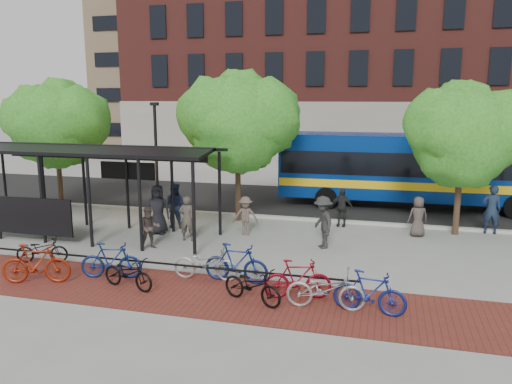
% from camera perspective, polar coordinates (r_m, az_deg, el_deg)
% --- Properties ---
extents(ground, '(160.00, 160.00, 0.00)m').
position_cam_1_polar(ground, '(18.33, 3.98, -6.25)').
color(ground, '#9E9E99').
rests_on(ground, ground).
extents(asphalt_street, '(160.00, 8.00, 0.01)m').
position_cam_1_polar(asphalt_street, '(25.99, 7.34, -1.16)').
color(asphalt_street, black).
rests_on(asphalt_street, ground).
extents(curb, '(160.00, 0.25, 0.12)m').
position_cam_1_polar(curb, '(22.11, 5.96, -3.12)').
color(curb, '#B7B7B2').
rests_on(curb, ground).
extents(brick_strip, '(24.00, 3.00, 0.01)m').
position_cam_1_polar(brick_strip, '(14.35, -7.98, -11.30)').
color(brick_strip, maroon).
rests_on(brick_strip, ground).
extents(bike_rack_rail, '(12.00, 0.05, 0.95)m').
position_cam_1_polar(bike_rack_rail, '(15.63, -11.14, -9.53)').
color(bike_rack_rail, black).
rests_on(bike_rack_rail, ground).
extents(building_brick, '(55.00, 14.00, 20.00)m').
position_cam_1_polar(building_brick, '(43.97, 24.61, 15.96)').
color(building_brick, maroon).
rests_on(building_brick, ground).
extents(building_tower, '(22.00, 22.00, 30.00)m').
position_cam_1_polar(building_tower, '(61.12, -3.92, 19.92)').
color(building_tower, '#7A664C').
rests_on(building_tower, ground).
extents(bus_shelter, '(10.60, 3.07, 3.60)m').
position_cam_1_polar(bus_shelter, '(20.39, -19.28, 3.53)').
color(bus_shelter, black).
rests_on(bus_shelter, ground).
extents(tree_a, '(4.90, 4.00, 6.18)m').
position_cam_1_polar(tree_a, '(25.58, -21.72, 7.54)').
color(tree_a, '#382619').
rests_on(tree_a, ground).
extents(tree_b, '(5.15, 4.20, 6.47)m').
position_cam_1_polar(tree_b, '(21.49, -1.84, 8.39)').
color(tree_b, '#382619').
rests_on(tree_b, ground).
extents(tree_c, '(4.66, 3.80, 5.92)m').
position_cam_1_polar(tree_c, '(20.80, 22.80, 6.35)').
color(tree_c, '#382619').
rests_on(tree_c, ground).
extents(lamp_post_left, '(0.35, 0.20, 5.12)m').
position_cam_1_polar(lamp_post_left, '(23.36, -11.33, 4.17)').
color(lamp_post_left, black).
rests_on(lamp_post_left, ground).
extents(bus, '(13.27, 3.39, 3.57)m').
position_cam_1_polar(bus, '(25.56, 17.89, 2.84)').
color(bus, navy).
rests_on(bus, ground).
extents(bike_0, '(1.76, 1.08, 0.87)m').
position_cam_1_polar(bike_0, '(17.93, -23.26, -6.07)').
color(bike_0, black).
rests_on(bike_0, ground).
extents(bike_1, '(2.07, 1.13, 1.20)m').
position_cam_1_polar(bike_1, '(16.02, -23.86, -7.50)').
color(bike_1, maroon).
rests_on(bike_1, ground).
extents(bike_3, '(1.92, 0.93, 1.11)m').
position_cam_1_polar(bike_3, '(15.69, -16.22, -7.53)').
color(bike_3, navy).
rests_on(bike_3, ground).
extents(bike_4, '(1.84, 1.00, 0.91)m').
position_cam_1_polar(bike_4, '(14.78, -14.41, -8.98)').
color(bike_4, black).
rests_on(bike_4, ground).
extents(bike_6, '(2.02, 0.84, 1.04)m').
position_cam_1_polar(bike_6, '(15.07, -5.75, -8.06)').
color(bike_6, '#A2A1A4').
rests_on(bike_6, ground).
extents(bike_7, '(1.97, 0.63, 1.17)m').
position_cam_1_polar(bike_7, '(14.76, -2.27, -8.14)').
color(bike_7, navy).
rests_on(bike_7, ground).
extents(bike_8, '(1.93, 1.26, 0.96)m').
position_cam_1_polar(bike_8, '(13.41, -0.42, -10.62)').
color(bike_8, black).
rests_on(bike_8, ground).
extents(bike_9, '(1.91, 0.97, 1.10)m').
position_cam_1_polar(bike_9, '(13.68, 4.78, -9.89)').
color(bike_9, maroon).
rests_on(bike_9, ground).
extents(bike_10, '(2.07, 0.82, 1.07)m').
position_cam_1_polar(bike_10, '(13.15, 7.98, -10.93)').
color(bike_10, '#9A9A9C').
rests_on(bike_10, ground).
extents(bike_11, '(1.91, 0.77, 1.11)m').
position_cam_1_polar(bike_11, '(13.07, 12.85, -11.12)').
color(bike_11, navy).
rests_on(bike_11, ground).
extents(pedestrian_0, '(1.06, 0.80, 1.97)m').
position_cam_1_polar(pedestrian_0, '(20.11, -11.16, -1.98)').
color(pedestrian_0, black).
rests_on(pedestrian_0, ground).
extents(pedestrian_1, '(0.70, 0.52, 1.73)m').
position_cam_1_polar(pedestrian_1, '(19.01, -7.89, -3.00)').
color(pedestrian_1, '#484139').
rests_on(pedestrian_1, ground).
extents(pedestrian_2, '(0.93, 0.73, 1.87)m').
position_cam_1_polar(pedestrian_2, '(21.00, -9.29, -1.50)').
color(pedestrian_2, navy).
rests_on(pedestrian_2, ground).
extents(pedestrian_3, '(1.11, 0.80, 1.55)m').
position_cam_1_polar(pedestrian_3, '(19.60, -1.22, -2.75)').
color(pedestrian_3, brown).
rests_on(pedestrian_3, ground).
extents(pedestrian_4, '(0.99, 0.51, 1.62)m').
position_cam_1_polar(pedestrian_4, '(21.22, 9.74, -1.75)').
color(pedestrian_4, '#252525').
rests_on(pedestrian_4, ground).
extents(pedestrian_6, '(0.89, 0.71, 1.58)m').
position_cam_1_polar(pedestrian_6, '(20.41, 18.03, -2.69)').
color(pedestrian_6, '#483D39').
rests_on(pedestrian_6, ground).
extents(pedestrian_7, '(0.72, 0.48, 1.98)m').
position_cam_1_polar(pedestrian_7, '(21.85, 25.31, -1.80)').
color(pedestrian_7, '#1B273F').
rests_on(pedestrian_7, ground).
extents(pedestrian_8, '(0.94, 0.89, 1.54)m').
position_cam_1_polar(pedestrian_8, '(18.28, -12.07, -4.02)').
color(pedestrian_8, '#4E3F39').
rests_on(pedestrian_8, ground).
extents(pedestrian_9, '(1.21, 1.42, 1.90)m').
position_cam_1_polar(pedestrian_9, '(18.06, 7.66, -3.45)').
color(pedestrian_9, '#2B2B2B').
rests_on(pedestrian_9, ground).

